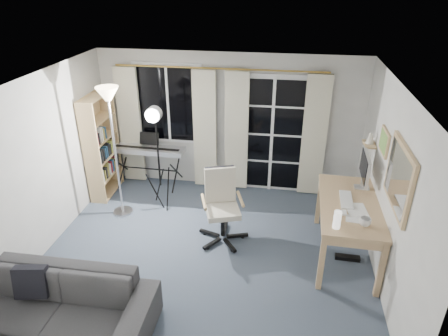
# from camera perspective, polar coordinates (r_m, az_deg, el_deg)

# --- Properties ---
(floor) EXTENTS (4.50, 4.00, 0.02)m
(floor) POSITION_cam_1_polar(r_m,az_deg,el_deg) (5.78, -2.39, -11.85)
(floor) COLOR #3D4C5A
(floor) RESTS_ON ground
(window) EXTENTS (1.20, 0.08, 1.40)m
(window) POSITION_cam_1_polar(r_m,az_deg,el_deg) (7.02, -7.92, 9.09)
(window) COLOR white
(window) RESTS_ON floor
(french_door) EXTENTS (1.32, 0.09, 2.11)m
(french_door) POSITION_cam_1_polar(r_m,az_deg,el_deg) (6.89, 6.86, 4.62)
(french_door) COLOR white
(french_door) RESTS_ON floor
(curtains) EXTENTS (3.60, 0.07, 2.13)m
(curtains) POSITION_cam_1_polar(r_m,az_deg,el_deg) (6.87, -0.59, 5.35)
(curtains) COLOR gold
(curtains) RESTS_ON floor
(bookshelf) EXTENTS (0.31, 0.83, 1.77)m
(bookshelf) POSITION_cam_1_polar(r_m,az_deg,el_deg) (7.10, -17.30, 2.62)
(bookshelf) COLOR tan
(bookshelf) RESTS_ON floor
(torchiere_lamp) EXTENTS (0.43, 0.43, 2.09)m
(torchiere_lamp) POSITION_cam_1_polar(r_m,az_deg,el_deg) (6.08, -15.94, 7.36)
(torchiere_lamp) COLOR #B2B2B7
(torchiere_lamp) RESTS_ON floor
(keyboard_piano) EXTENTS (1.31, 0.66, 0.94)m
(keyboard_piano) POSITION_cam_1_polar(r_m,az_deg,el_deg) (7.16, -10.79, 2.48)
(keyboard_piano) COLOR black
(keyboard_piano) RESTS_ON floor
(studio_light) EXTENTS (0.31, 0.36, 1.79)m
(studio_light) POSITION_cam_1_polar(r_m,az_deg,el_deg) (6.16, -9.86, 5.82)
(studio_light) COLOR black
(studio_light) RESTS_ON floor
(office_chair) EXTENTS (0.74, 0.71, 1.07)m
(office_chair) POSITION_cam_1_polar(r_m,az_deg,el_deg) (5.73, -0.40, -4.41)
(office_chair) COLOR black
(office_chair) RESTS_ON floor
(desk) EXTENTS (0.83, 1.58, 0.83)m
(desk) POSITION_cam_1_polar(r_m,az_deg,el_deg) (5.54, 17.50, -5.73)
(desk) COLOR tan
(desk) RESTS_ON floor
(monitor) EXTENTS (0.20, 0.60, 0.52)m
(monitor) POSITION_cam_1_polar(r_m,az_deg,el_deg) (5.77, 19.47, 0.05)
(monitor) COLOR silver
(monitor) RESTS_ON desk
(desk_clutter) EXTENTS (0.51, 0.94, 1.06)m
(desk_clutter) POSITION_cam_1_polar(r_m,az_deg,el_deg) (5.37, 16.88, -7.74)
(desk_clutter) COLOR white
(desk_clutter) RESTS_ON desk
(mug) EXTENTS (0.14, 0.11, 0.14)m
(mug) POSITION_cam_1_polar(r_m,az_deg,el_deg) (5.05, 19.53, -7.14)
(mug) COLOR silver
(mug) RESTS_ON desk
(wall_mirror) EXTENTS (0.04, 0.94, 0.74)m
(wall_mirror) POSITION_cam_1_polar(r_m,az_deg,el_deg) (4.73, 23.73, -1.25)
(wall_mirror) COLOR tan
(wall_mirror) RESTS_ON floor
(framed_print) EXTENTS (0.03, 0.42, 0.32)m
(framed_print) POSITION_cam_1_polar(r_m,az_deg,el_deg) (5.51, 21.93, 3.51)
(framed_print) COLOR tan
(framed_print) RESTS_ON floor
(wall_shelf) EXTENTS (0.16, 0.30, 0.18)m
(wall_shelf) POSITION_cam_1_polar(r_m,az_deg,el_deg) (6.01, 20.12, 3.72)
(wall_shelf) COLOR tan
(wall_shelf) RESTS_ON floor
(sofa) EXTENTS (2.15, 0.64, 0.84)m
(sofa) POSITION_cam_1_polar(r_m,az_deg,el_deg) (4.86, -23.19, -16.55)
(sofa) COLOR #2E2E31
(sofa) RESTS_ON floor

